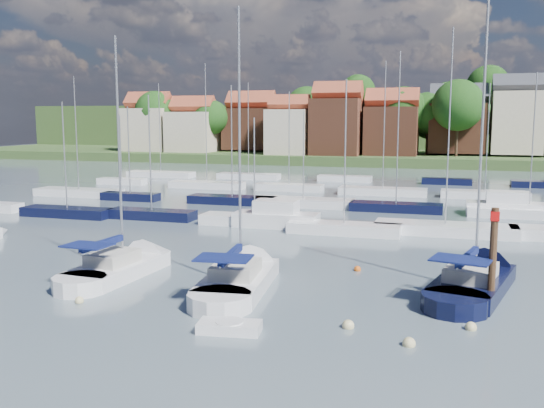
% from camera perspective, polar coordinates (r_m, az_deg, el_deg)
% --- Properties ---
extents(ground, '(260.00, 260.00, 0.00)m').
position_cam_1_polar(ground, '(68.83, 9.35, 0.50)').
color(ground, '#4A5C64').
rests_on(ground, ground).
extents(sailboat_left, '(3.61, 10.96, 14.69)m').
position_cam_1_polar(sailboat_left, '(36.99, -13.18, -5.65)').
color(sailboat_left, white).
rests_on(sailboat_left, ground).
extents(sailboat_centre, '(4.34, 12.01, 15.95)m').
position_cam_1_polar(sailboat_centre, '(33.88, -2.61, -6.73)').
color(sailboat_centre, white).
rests_on(sailboat_centre, ground).
extents(sailboat_navy, '(5.83, 12.37, 16.56)m').
position_cam_1_polar(sailboat_navy, '(34.97, 18.86, -6.69)').
color(sailboat_navy, black).
rests_on(sailboat_navy, ground).
extents(tender, '(2.80, 1.58, 0.58)m').
position_cam_1_polar(tender, '(26.30, -4.02, -11.48)').
color(tender, white).
rests_on(tender, ground).
extents(timber_piling, '(0.40, 0.40, 7.09)m').
position_cam_1_polar(timber_piling, '(30.91, 19.98, -6.44)').
color(timber_piling, '#4C331E').
rests_on(timber_piling, ground).
extents(buoy_b, '(0.43, 0.43, 0.43)m').
position_cam_1_polar(buoy_b, '(31.68, -17.67, -8.84)').
color(buoy_b, beige).
rests_on(buoy_b, ground).
extents(buoy_c, '(0.45, 0.45, 0.45)m').
position_cam_1_polar(buoy_c, '(31.38, -6.06, -8.65)').
color(buoy_c, '#D85914').
rests_on(buoy_c, ground).
extents(buoy_d, '(0.53, 0.53, 0.53)m').
position_cam_1_polar(buoy_d, '(27.00, 7.17, -11.50)').
color(buoy_d, beige).
rests_on(buoy_d, ground).
extents(buoy_e, '(0.41, 0.41, 0.41)m').
position_cam_1_polar(buoy_e, '(36.59, 8.03, -6.25)').
color(buoy_e, '#D85914').
rests_on(buoy_e, ground).
extents(buoy_f, '(0.49, 0.49, 0.49)m').
position_cam_1_polar(buoy_f, '(27.93, 18.21, -11.17)').
color(buoy_f, beige).
rests_on(buoy_f, ground).
extents(buoy_g, '(0.52, 0.52, 0.52)m').
position_cam_1_polar(buoy_g, '(25.44, 12.77, -12.90)').
color(buoy_g, beige).
rests_on(buoy_g, ground).
extents(buoy_h, '(0.53, 0.53, 0.53)m').
position_cam_1_polar(buoy_h, '(33.27, -19.36, -8.10)').
color(buoy_h, '#D85914').
rests_on(buoy_h, ground).
extents(marina_field, '(79.62, 41.41, 15.93)m').
position_cam_1_polar(marina_field, '(63.78, 10.49, 0.26)').
color(marina_field, white).
rests_on(marina_field, ground).
extents(far_shore_town, '(212.46, 90.00, 22.27)m').
position_cam_1_polar(far_shore_town, '(160.54, 14.51, 6.32)').
color(far_shore_town, '#394E27').
rests_on(far_shore_town, ground).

